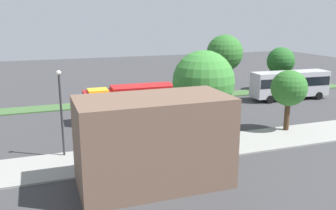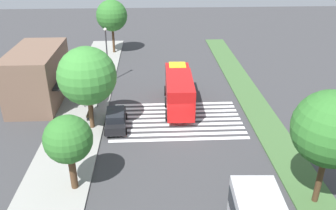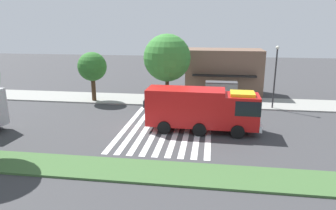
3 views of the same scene
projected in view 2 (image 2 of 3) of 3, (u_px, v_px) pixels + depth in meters
The scene contains 14 objects.
ground_plane at pixel (178, 129), 32.64m from camera, with size 120.00×120.00×0.00m, color #38383A.
sidewalk at pixel (75, 131), 32.18m from camera, with size 60.00×5.02×0.14m, color gray.
median_strip at pixel (268, 126), 32.99m from camera, with size 60.00×3.00×0.14m, color #3D6033.
crosswalk at pixel (177, 120), 34.18m from camera, with size 7.65×12.57×0.01m.
fire_truck at pixel (179, 88), 36.19m from camera, with size 9.51×3.06×3.63m.
parked_car_mid at pixel (116, 119), 32.53m from camera, with size 4.58×2.22×1.74m.
bus_stop_shelter at pixel (95, 85), 37.28m from camera, with size 3.50×1.40×2.46m.
bench_near_shelter at pixel (91, 113), 34.26m from camera, with size 1.60×0.50×0.90m.
street_lamp at pixel (107, 51), 41.29m from camera, with size 0.36×0.36×6.55m.
storefront_building at pixel (38, 76), 36.93m from camera, with size 9.48×5.54×5.73m.
sidewalk_tree_far_west at pixel (68, 140), 23.20m from camera, with size 3.29×3.29×5.63m.
sidewalk_tree_west at pixel (87, 76), 30.45m from camera, with size 5.17×5.17×7.69m.
sidewalk_tree_east at pixel (112, 16), 51.03m from camera, with size 4.53×4.53×7.79m.
median_tree_west at pixel (331, 129), 21.24m from camera, with size 4.84×4.84×8.00m.
Camera 2 is at (-28.26, 2.36, 16.34)m, focal length 37.42 mm.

